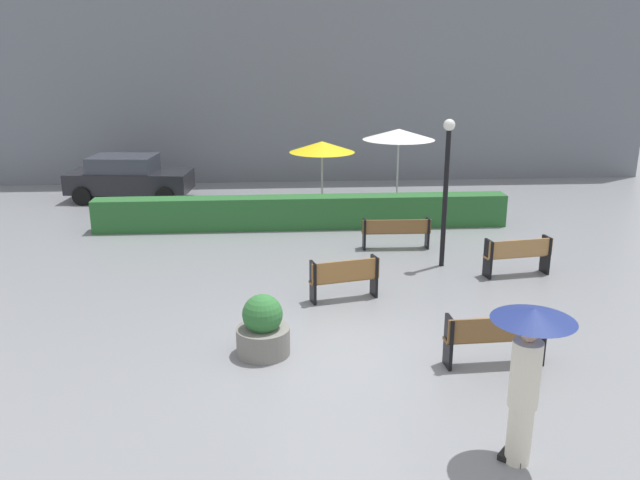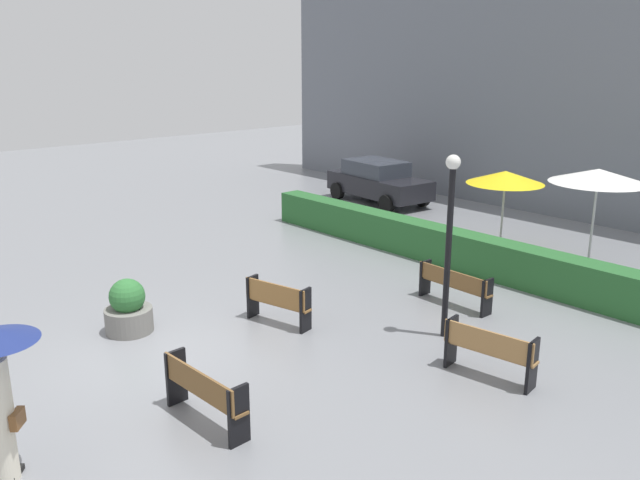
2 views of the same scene
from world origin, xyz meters
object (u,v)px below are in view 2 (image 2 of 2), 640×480
at_px(lamp_post, 450,227).
at_px(patio_umbrella_yellow, 505,177).
at_px(planter_pot, 128,309).
at_px(bench_near_right, 203,391).
at_px(patio_umbrella_white, 598,176).
at_px(bench_far_right, 489,349).
at_px(bench_back_row, 454,284).
at_px(parked_car, 378,181).
at_px(bench_mid_center, 277,300).

height_order(lamp_post, patio_umbrella_yellow, lamp_post).
bearing_deg(planter_pot, lamp_post, 46.29).
xyz_separation_m(bench_near_right, patio_umbrella_white, (0.38, 11.24, 1.94)).
relative_size(bench_far_right, planter_pot, 1.48).
bearing_deg(patio_umbrella_yellow, bench_far_right, -58.20).
distance_m(bench_back_row, patio_umbrella_white, 5.01).
distance_m(patio_umbrella_yellow, parked_car, 7.12).
bearing_deg(patio_umbrella_yellow, bench_mid_center, -90.66).
bearing_deg(bench_far_right, lamp_post, 152.07).
relative_size(bench_near_right, parked_car, 0.40).
relative_size(bench_back_row, planter_pot, 1.66).
distance_m(bench_near_right, lamp_post, 5.53).
xyz_separation_m(bench_far_right, bench_mid_center, (-4.24, -1.25, -0.01)).
xyz_separation_m(planter_pot, lamp_post, (4.34, 4.54, 1.76)).
bearing_deg(parked_car, patio_umbrella_white, -11.75).
relative_size(bench_near_right, patio_umbrella_white, 0.66).
bearing_deg(bench_far_right, patio_umbrella_yellow, 121.80).
distance_m(bench_far_right, parked_car, 13.94).
bearing_deg(lamp_post, bench_far_right, -27.93).
bearing_deg(bench_mid_center, lamp_post, 38.41).
bearing_deg(bench_far_right, patio_umbrella_white, 103.41).
bearing_deg(bench_mid_center, planter_pot, -124.75).
xyz_separation_m(bench_near_right, bench_mid_center, (-2.23, 3.15, -0.01)).
relative_size(bench_far_right, patio_umbrella_yellow, 0.71).
relative_size(patio_umbrella_yellow, parked_car, 0.53).
bearing_deg(planter_pot, bench_near_right, -10.16).
distance_m(bench_far_right, planter_pot, 7.00).
xyz_separation_m(patio_umbrella_yellow, parked_car, (-6.69, 2.06, -1.30)).
bearing_deg(patio_umbrella_white, patio_umbrella_yellow, -176.75).
xyz_separation_m(bench_mid_center, parked_car, (-6.60, 10.01, 0.29)).
bearing_deg(bench_near_right, planter_pot, 169.84).
relative_size(planter_pot, parked_car, 0.25).
bearing_deg(bench_mid_center, patio_umbrella_yellow, 89.34).
distance_m(bench_back_row, parked_car, 10.56).
relative_size(planter_pot, lamp_post, 0.31).
height_order(planter_pot, lamp_post, lamp_post).
bearing_deg(bench_back_row, patio_umbrella_yellow, 110.88).
bearing_deg(bench_far_right, bench_near_right, -114.57).
bearing_deg(bench_near_right, lamp_post, 85.45).
bearing_deg(bench_back_row, bench_mid_center, -116.31).
xyz_separation_m(bench_back_row, patio_umbrella_yellow, (-1.67, 4.38, 1.62)).
relative_size(bench_near_right, lamp_post, 0.48).
height_order(bench_near_right, patio_umbrella_white, patio_umbrella_white).
relative_size(bench_mid_center, parked_car, 0.35).
distance_m(bench_mid_center, lamp_post, 3.78).
distance_m(patio_umbrella_yellow, patio_umbrella_white, 2.55).
height_order(bench_far_right, planter_pot, planter_pot).
distance_m(bench_near_right, planter_pot, 3.99).
relative_size(bench_back_row, parked_car, 0.42).
distance_m(bench_mid_center, patio_umbrella_white, 8.72).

